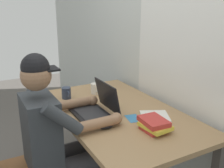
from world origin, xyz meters
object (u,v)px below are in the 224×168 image
at_px(landscape_photo_print, 133,118).
at_px(computer_mouse, 106,126).
at_px(coffee_mug_white, 95,89).
at_px(coffee_mug_dark, 66,93).
at_px(desk, 117,121).
at_px(seated_person, 57,133).
at_px(laptop, 97,107).
at_px(book_stack_main, 154,125).

bearing_deg(landscape_photo_print, computer_mouse, -68.00).
relative_size(coffee_mug_white, coffee_mug_dark, 0.96).
height_order(desk, computer_mouse, computer_mouse).
relative_size(seated_person, coffee_mug_white, 11.13).
distance_m(laptop, coffee_mug_dark, 0.43).
bearing_deg(desk, computer_mouse, -42.71).
bearing_deg(book_stack_main, seated_person, -125.11).
distance_m(seated_person, coffee_mug_dark, 0.53).
distance_m(computer_mouse, coffee_mug_white, 0.70).
bearing_deg(seated_person, computer_mouse, 54.06).
distance_m(desk, book_stack_main, 0.43).
height_order(laptop, coffee_mug_dark, laptop).
bearing_deg(laptop, coffee_mug_white, 157.32).
height_order(desk, coffee_mug_white, coffee_mug_white).
bearing_deg(coffee_mug_white, laptop, -22.68).
bearing_deg(laptop, seated_person, -82.22).
relative_size(desk, laptop, 4.37).
distance_m(computer_mouse, book_stack_main, 0.31).
distance_m(desk, seated_person, 0.49).
bearing_deg(computer_mouse, laptop, 167.75).
height_order(coffee_mug_white, coffee_mug_dark, coffee_mug_dark).
bearing_deg(computer_mouse, landscape_photo_print, 100.59).
xyz_separation_m(computer_mouse, coffee_mug_dark, (-0.66, -0.04, 0.03)).
xyz_separation_m(book_stack_main, landscape_photo_print, (-0.22, -0.02, -0.04)).
xyz_separation_m(coffee_mug_white, book_stack_main, (0.83, 0.03, -0.00)).
bearing_deg(coffee_mug_dark, book_stack_main, 19.53).
bearing_deg(landscape_photo_print, seated_person, -95.24).
xyz_separation_m(computer_mouse, coffee_mug_white, (-0.66, 0.23, 0.03)).
bearing_deg(desk, coffee_mug_dark, -149.52).
bearing_deg(seated_person, desk, 93.79).
bearing_deg(landscape_photo_print, book_stack_main, 15.56).
distance_m(computer_mouse, landscape_photo_print, 0.24).
bearing_deg(book_stack_main, coffee_mug_white, -177.93).
xyz_separation_m(desk, coffee_mug_dark, (-0.43, -0.25, 0.14)).
bearing_deg(landscape_photo_print, laptop, -125.27).
distance_m(computer_mouse, coffee_mug_dark, 0.67).
bearing_deg(coffee_mug_dark, computer_mouse, 3.54).
bearing_deg(laptop, desk, 85.56).
bearing_deg(seated_person, landscape_photo_print, 73.34).
xyz_separation_m(laptop, computer_mouse, (0.24, -0.05, -0.04)).
xyz_separation_m(coffee_mug_dark, landscape_photo_print, (0.62, 0.28, -0.05)).
xyz_separation_m(seated_person, coffee_mug_white, (-0.46, 0.50, 0.11)).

